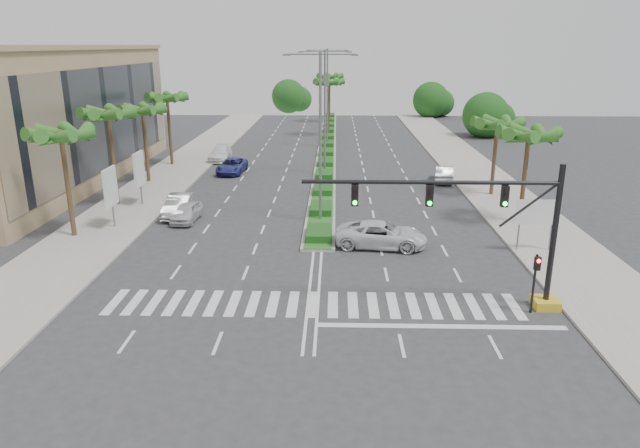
% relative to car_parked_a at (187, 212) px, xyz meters
% --- Properties ---
extents(ground, '(160.00, 160.00, 0.00)m').
position_rel_car_parked_a_xyz_m(ground, '(9.82, -13.87, -0.68)').
color(ground, '#333335').
rests_on(ground, ground).
extents(footpath_right, '(6.00, 120.00, 0.15)m').
position_rel_car_parked_a_xyz_m(footpath_right, '(25.02, 6.13, -0.60)').
color(footpath_right, gray).
rests_on(footpath_right, ground).
extents(footpath_left, '(6.00, 120.00, 0.15)m').
position_rel_car_parked_a_xyz_m(footpath_left, '(-5.38, 6.13, -0.60)').
color(footpath_left, gray).
rests_on(footpath_left, ground).
extents(median, '(2.20, 75.00, 0.20)m').
position_rel_car_parked_a_xyz_m(median, '(9.82, 31.13, -0.58)').
color(median, gray).
rests_on(median, ground).
extents(median_grass, '(1.80, 75.00, 0.04)m').
position_rel_car_parked_a_xyz_m(median_grass, '(9.82, 31.13, -0.46)').
color(median_grass, '#286322').
rests_on(median_grass, median).
extents(building, '(12.00, 36.00, 12.00)m').
position_rel_car_parked_a_xyz_m(building, '(-16.18, 12.13, 5.32)').
color(building, tan).
rests_on(building, ground).
extents(signal_gantry, '(12.60, 1.20, 7.20)m').
position_rel_car_parked_a_xyz_m(signal_gantry, '(19.09, -13.87, 2.78)').
color(signal_gantry, gold).
rests_on(signal_gantry, ground).
extents(pedestrian_signal, '(0.28, 0.36, 3.00)m').
position_rel_car_parked_a_xyz_m(pedestrian_signal, '(20.42, -14.54, 1.36)').
color(pedestrian_signal, black).
rests_on(pedestrian_signal, ground).
extents(direction_sign, '(2.70, 0.11, 3.40)m').
position_rel_car_parked_a_xyz_m(direction_sign, '(23.32, -5.88, 1.77)').
color(direction_sign, slate).
rests_on(direction_sign, ground).
extents(billboard_near, '(0.18, 2.10, 4.35)m').
position_rel_car_parked_a_xyz_m(billboard_near, '(-4.68, -1.87, 2.28)').
color(billboard_near, slate).
rests_on(billboard_near, ground).
extents(billboard_far, '(0.18, 2.10, 4.35)m').
position_rel_car_parked_a_xyz_m(billboard_far, '(-4.68, 4.13, 2.28)').
color(billboard_far, slate).
rests_on(billboard_far, ground).
extents(palm_left_near, '(4.57, 4.68, 7.55)m').
position_rel_car_parked_a_xyz_m(palm_left_near, '(-6.68, -3.87, 6.01)').
color(palm_left_near, brown).
rests_on(palm_left_near, ground).
extents(palm_left_mid, '(4.57, 4.68, 7.95)m').
position_rel_car_parked_a_xyz_m(palm_left_mid, '(-6.68, 4.13, 6.40)').
color(palm_left_mid, brown).
rests_on(palm_left_mid, ground).
extents(palm_left_far, '(4.57, 4.68, 7.35)m').
position_rel_car_parked_a_xyz_m(palm_left_far, '(-6.68, 12.13, 5.82)').
color(palm_left_far, brown).
rests_on(palm_left_far, ground).
extents(palm_left_end, '(4.57, 4.68, 7.75)m').
position_rel_car_parked_a_xyz_m(palm_left_end, '(-6.68, 20.13, 6.20)').
color(palm_left_end, brown).
rests_on(palm_left_end, ground).
extents(palm_right_near, '(4.57, 4.68, 7.05)m').
position_rel_car_parked_a_xyz_m(palm_right_near, '(24.32, 0.13, 5.53)').
color(palm_right_near, brown).
rests_on(palm_right_near, ground).
extents(palm_right_far, '(4.57, 4.68, 6.75)m').
position_rel_car_parked_a_xyz_m(palm_right_far, '(24.32, 8.13, 5.23)').
color(palm_right_far, brown).
rests_on(palm_right_far, ground).
extents(palm_median_a, '(4.57, 4.68, 8.05)m').
position_rel_car_parked_a_xyz_m(palm_median_a, '(9.82, 41.13, 6.49)').
color(palm_median_a, brown).
rests_on(palm_median_a, ground).
extents(palm_median_b, '(4.57, 4.68, 8.05)m').
position_rel_car_parked_a_xyz_m(palm_median_b, '(9.82, 56.13, 6.49)').
color(palm_median_b, brown).
rests_on(palm_median_b, ground).
extents(streetlight_near, '(5.10, 0.25, 12.00)m').
position_rel_car_parked_a_xyz_m(streetlight_near, '(9.82, 0.13, 6.13)').
color(streetlight_near, slate).
rests_on(streetlight_near, ground).
extents(streetlight_mid, '(5.10, 0.25, 12.00)m').
position_rel_car_parked_a_xyz_m(streetlight_mid, '(9.82, 16.13, 6.13)').
color(streetlight_mid, slate).
rests_on(streetlight_mid, ground).
extents(streetlight_far, '(5.10, 0.25, 12.00)m').
position_rel_car_parked_a_xyz_m(streetlight_far, '(9.82, 32.13, 6.13)').
color(streetlight_far, slate).
rests_on(streetlight_far, ground).
extents(car_parked_a, '(1.84, 4.08, 1.36)m').
position_rel_car_parked_a_xyz_m(car_parked_a, '(0.00, 0.00, 0.00)').
color(car_parked_a, silver).
rests_on(car_parked_a, ground).
extents(car_parked_b, '(1.69, 4.84, 1.59)m').
position_rel_car_parked_a_xyz_m(car_parked_b, '(-0.89, 1.40, 0.12)').
color(car_parked_b, '#A3A2A7').
rests_on(car_parked_b, ground).
extents(car_parked_c, '(2.71, 5.34, 1.45)m').
position_rel_car_parked_a_xyz_m(car_parked_c, '(0.44, 16.48, 0.04)').
color(car_parked_c, navy).
rests_on(car_parked_c, ground).
extents(car_parked_d, '(2.25, 5.35, 1.54)m').
position_rel_car_parked_a_xyz_m(car_parked_d, '(-1.98, 22.98, 0.09)').
color(car_parked_d, white).
rests_on(car_parked_d, ground).
extents(car_crossing, '(6.11, 3.39, 1.62)m').
position_rel_car_parked_a_xyz_m(car_crossing, '(13.86, -5.19, 0.13)').
color(car_crossing, silver).
rests_on(car_crossing, ground).
extents(car_right, '(2.21, 4.79, 1.52)m').
position_rel_car_parked_a_xyz_m(car_right, '(21.12, 13.26, 0.08)').
color(car_right, '#B2B2B7').
rests_on(car_right, ground).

